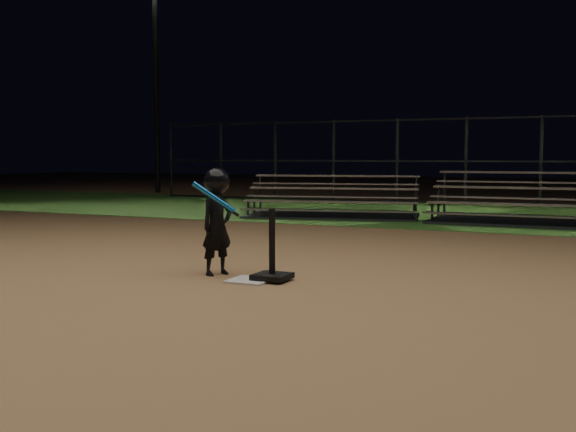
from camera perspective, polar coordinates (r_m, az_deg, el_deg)
The scene contains 9 objects.
ground at distance 7.55m, azimuth -3.20°, elevation -5.52°, with size 80.00×80.00×0.00m, color #976F44.
grass_strip at distance 16.97m, azimuth 12.86°, elevation 0.25°, with size 60.00×8.00×0.01m, color #2F601F.
home_plate at distance 7.55m, azimuth -3.20°, elevation -5.43°, with size 0.45×0.45×0.02m, color beige.
batting_tee at distance 7.54m, azimuth -1.35°, elevation -4.24°, with size 0.38×0.38×0.79m.
child_batter at distance 7.92m, azimuth -5.99°, elevation -0.20°, with size 0.50×0.55×1.25m.
bleacher_left at distance 15.49m, azimuth 3.74°, elevation 0.62°, with size 4.17×2.65×0.95m.
bleacher_right at distance 14.71m, azimuth 20.46°, elevation 0.18°, with size 4.35×2.12×1.07m.
backstop_fence at distance 19.86m, azimuth 14.74°, elevation 4.48°, with size 20.08×0.08×2.50m.
light_pole_left at distance 26.74m, azimuth -11.13°, elevation 12.59°, with size 0.90×0.53×8.30m.
Camera 1 is at (3.49, -6.55, 1.38)m, focal length 42.27 mm.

